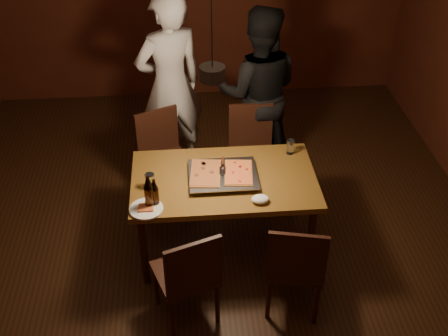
{
  "coord_description": "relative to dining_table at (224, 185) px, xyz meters",
  "views": [
    {
      "loc": [
        -0.22,
        -3.5,
        3.48
      ],
      "look_at": [
        0.09,
        0.12,
        0.85
      ],
      "focal_mm": 45.0,
      "sensor_mm": 36.0,
      "label": 1
    }
  ],
  "objects": [
    {
      "name": "pizza_tray",
      "position": [
        -0.01,
        -0.01,
        0.1
      ],
      "size": [
        0.58,
        0.48,
        0.05
      ],
      "primitive_type": "cube",
      "rotation": [
        0.0,
        0.0,
        -0.06
      ],
      "color": "silver",
      "rests_on": "dining_table"
    },
    {
      "name": "spatula",
      "position": [
        -0.01,
        0.02,
        0.14
      ],
      "size": [
        0.1,
        0.24,
        0.04
      ],
      "primitive_type": null,
      "rotation": [
        0.0,
        0.0,
        -0.05
      ],
      "color": "silver",
      "rests_on": "pizza_tray"
    },
    {
      "name": "pizza_meat",
      "position": [
        -0.15,
        0.0,
        0.13
      ],
      "size": [
        0.27,
        0.4,
        0.02
      ],
      "primitive_type": "cube",
      "rotation": [
        0.0,
        0.0,
        -0.1
      ],
      "color": "maroon",
      "rests_on": "pizza_tray"
    },
    {
      "name": "beer_bottle_a",
      "position": [
        -0.59,
        -0.31,
        0.21
      ],
      "size": [
        0.07,
        0.07,
        0.28
      ],
      "color": "black",
      "rests_on": "dining_table"
    },
    {
      "name": "napkin",
      "position": [
        0.25,
        -0.33,
        0.1
      ],
      "size": [
        0.14,
        0.11,
        0.06
      ],
      "primitive_type": "ellipsoid",
      "color": "white",
      "rests_on": "dining_table"
    },
    {
      "name": "chair_near_left",
      "position": [
        -0.32,
        -0.8,
        -0.14
      ],
      "size": [
        0.54,
        0.54,
        0.49
      ],
      "rotation": [
        0.0,
        0.0,
        0.34
      ],
      "color": "#38190F",
      "rests_on": "floor"
    },
    {
      "name": "plate_slice",
      "position": [
        -0.62,
        -0.35,
        0.08
      ],
      "size": [
        0.26,
        0.26,
        0.03
      ],
      "color": "white",
      "rests_on": "dining_table"
    },
    {
      "name": "pizza_cheese",
      "position": [
        0.12,
        -0.01,
        0.13
      ],
      "size": [
        0.25,
        0.37,
        0.02
      ],
      "primitive_type": "cube",
      "rotation": [
        0.0,
        0.0,
        -0.09
      ],
      "color": "gold",
      "rests_on": "pizza_tray"
    },
    {
      "name": "dining_table",
      "position": [
        0.0,
        0.0,
        0.0
      ],
      "size": [
        1.5,
        0.9,
        0.75
      ],
      "color": "brown",
      "rests_on": "floor"
    },
    {
      "name": "chair_near_right",
      "position": [
        0.46,
        -0.77,
        -0.14
      ],
      "size": [
        0.5,
        0.5,
        0.49
      ],
      "rotation": [
        0.0,
        0.0,
        -0.22
      ],
      "color": "#38190F",
      "rests_on": "floor"
    },
    {
      "name": "chair_far_left",
      "position": [
        -0.51,
        0.8,
        -0.14
      ],
      "size": [
        0.56,
        0.56,
        0.49
      ],
      "rotation": [
        0.0,
        0.0,
        3.57
      ],
      "color": "#38190F",
      "rests_on": "floor"
    },
    {
      "name": "pendant_lamp",
      "position": [
        -0.09,
        -0.12,
        1.08
      ],
      "size": [
        0.18,
        0.18,
        1.1
      ],
      "color": "black",
      "rests_on": "ceiling"
    },
    {
      "name": "room_shell",
      "position": [
        -0.09,
        -0.12,
        0.72
      ],
      "size": [
        6.0,
        6.0,
        6.0
      ],
      "color": "#391E0F",
      "rests_on": "ground"
    },
    {
      "name": "diner_dark",
      "position": [
        0.44,
        1.21,
        0.19
      ],
      "size": [
        0.93,
        0.77,
        1.74
      ],
      "primitive_type": "imported",
      "rotation": [
        0.0,
        0.0,
        3.01
      ],
      "color": "black",
      "rests_on": "floor"
    },
    {
      "name": "water_glass_right",
      "position": [
        0.6,
        0.31,
        0.14
      ],
      "size": [
        0.06,
        0.06,
        0.13
      ],
      "primitive_type": "cylinder",
      "color": "silver",
      "rests_on": "dining_table"
    },
    {
      "name": "diner_white",
      "position": [
        -0.42,
        1.29,
        0.26
      ],
      "size": [
        0.81,
        0.69,
        1.88
      ],
      "primitive_type": "imported",
      "rotation": [
        0.0,
        0.0,
        3.56
      ],
      "color": "silver",
      "rests_on": "floor"
    },
    {
      "name": "chair_far_right",
      "position": [
        0.33,
        0.83,
        -0.14
      ],
      "size": [
        0.43,
        0.43,
        0.49
      ],
      "rotation": [
        0.0,
        0.0,
        3.12
      ],
      "color": "#38190F",
      "rests_on": "floor"
    },
    {
      "name": "water_glass_left",
      "position": [
        -0.59,
        -0.07,
        0.14
      ],
      "size": [
        0.08,
        0.08,
        0.12
      ],
      "primitive_type": "cylinder",
      "color": "silver",
      "rests_on": "dining_table"
    },
    {
      "name": "beer_bottle_b",
      "position": [
        -0.55,
        -0.29,
        0.19
      ],
      "size": [
        0.06,
        0.06,
        0.23
      ],
      "color": "black",
      "rests_on": "dining_table"
    }
  ]
}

